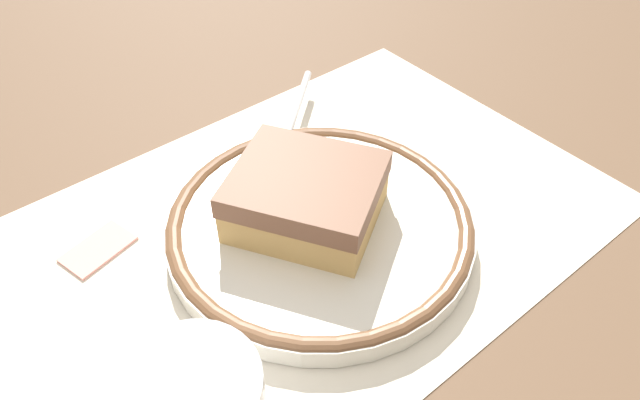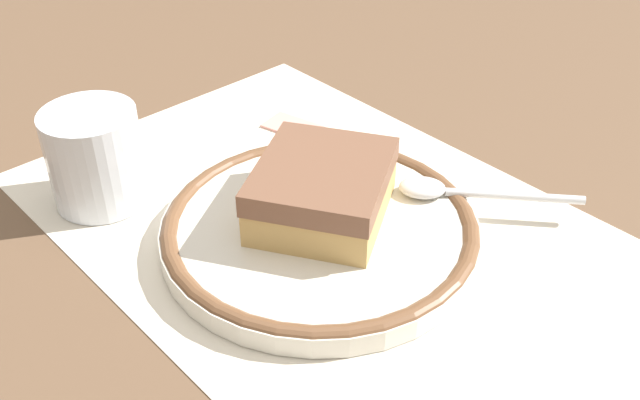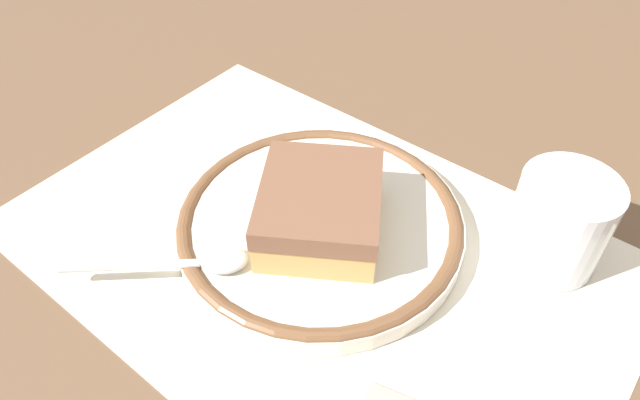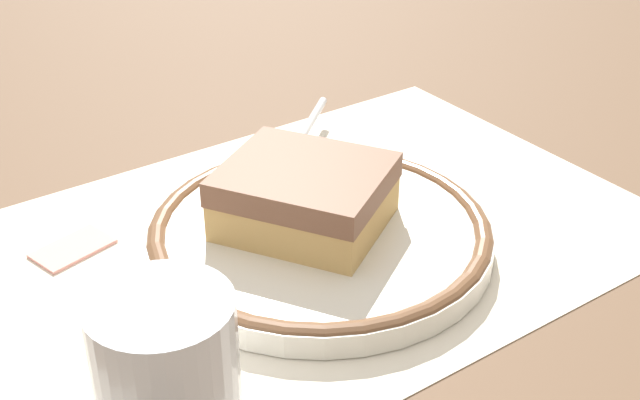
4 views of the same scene
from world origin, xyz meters
name	(u,v)px [view 2 (image 2 of 4)]	position (x,y,z in m)	size (l,w,h in m)	color
ground_plane	(329,229)	(0.00, 0.00, 0.00)	(2.40, 2.40, 0.00)	brown
placemat	(329,228)	(0.00, 0.00, 0.00)	(0.47, 0.31, 0.00)	beige
plate	(320,229)	(-0.01, 0.01, 0.01)	(0.23, 0.23, 0.02)	silver
cake_slice	(320,189)	(0.00, 0.01, 0.04)	(0.13, 0.13, 0.04)	tan
spoon	(449,190)	(-0.05, -0.08, 0.02)	(0.11, 0.10, 0.01)	silver
cup	(96,163)	(0.15, 0.10, 0.03)	(0.07, 0.07, 0.07)	silver
sugar_packet	(293,124)	(0.13, -0.08, 0.00)	(0.05, 0.03, 0.01)	#E5998C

